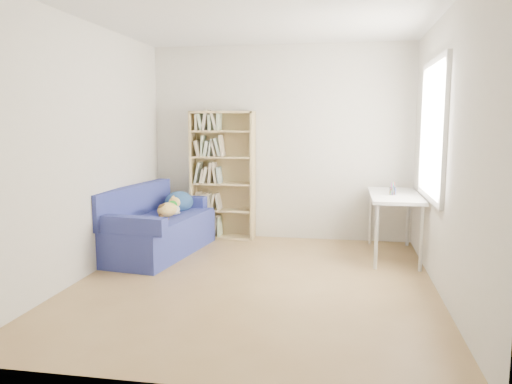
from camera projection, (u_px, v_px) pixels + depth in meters
ground at (254, 283)px, 4.96m from camera, size 4.00×4.00×0.00m
room_shell at (265, 117)px, 4.74m from camera, size 3.54×4.04×2.62m
sofa at (157, 227)px, 6.05m from camera, size 1.01×1.76×0.82m
bookshelf at (223, 180)px, 6.78m from camera, size 0.86×0.27×1.73m
desk at (395, 200)px, 5.83m from camera, size 0.57×1.24×0.75m
pen_cup at (393, 190)px, 5.75m from camera, size 0.08×0.08×0.15m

